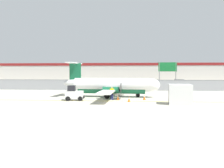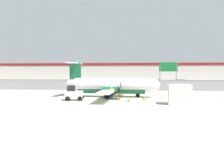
{
  "view_description": "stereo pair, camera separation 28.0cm",
  "coord_description": "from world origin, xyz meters",
  "views": [
    {
      "loc": [
        1.45,
        -24.41,
        3.49
      ],
      "look_at": [
        -1.16,
        7.56,
        1.8
      ],
      "focal_mm": 35.0,
      "sensor_mm": 36.0,
      "label": 1
    },
    {
      "loc": [
        1.73,
        -24.38,
        3.49
      ],
      "look_at": [
        -1.16,
        7.56,
        1.8
      ],
      "focal_mm": 35.0,
      "sensor_mm": 36.0,
      "label": 2
    }
  ],
  "objects": [
    {
      "name": "ground_plane",
      "position": [
        0.0,
        2.0,
        0.0
      ],
      "size": [
        140.0,
        140.0,
        0.01
      ],
      "color": "#B2AD99"
    },
    {
      "name": "perimeter_fence",
      "position": [
        0.0,
        18.0,
        1.12
      ],
      "size": [
        98.0,
        0.1,
        2.1
      ],
      "color": "gray",
      "rests_on": "ground"
    },
    {
      "name": "parking_lot_strip",
      "position": [
        0.0,
        29.5,
        0.06
      ],
      "size": [
        98.0,
        17.0,
        0.12
      ],
      "color": "#38383A",
      "rests_on": "ground"
    },
    {
      "name": "background_building",
      "position": [
        0.0,
        47.99,
        3.26
      ],
      "size": [
        91.0,
        8.1,
        6.5
      ],
      "color": "beige",
      "rests_on": "ground"
    },
    {
      "name": "commuter_airplane",
      "position": [
        -0.92,
        6.55,
        1.6
      ],
      "size": [
        13.94,
        16.06,
        4.92
      ],
      "rotation": [
        0.0,
        0.0,
        -0.05
      ],
      "color": "white",
      "rests_on": "ground"
    },
    {
      "name": "baggage_tug",
      "position": [
        -5.5,
        2.31,
        0.86
      ],
      "size": [
        2.45,
        1.64,
        1.88
      ],
      "rotation": [
        0.0,
        0.0,
        0.13
      ],
      "color": "silver",
      "rests_on": "ground"
    },
    {
      "name": "ground_crew_worker",
      "position": [
        -0.81,
        3.19,
        0.95
      ],
      "size": [
        0.54,
        0.44,
        1.7
      ],
      "rotation": [
        0.0,
        0.0,
        5.07
      ],
      "color": "#191E4C",
      "rests_on": "ground"
    },
    {
      "name": "cargo_container",
      "position": [
        6.95,
        -0.1,
        1.1
      ],
      "size": [
        2.64,
        2.29,
        2.2
      ],
      "rotation": [
        0.0,
        0.0,
        -0.13
      ],
      "color": "silver",
      "rests_on": "ground"
    },
    {
      "name": "traffic_cone_near_left",
      "position": [
        1.37,
        1.52,
        0.31
      ],
      "size": [
        0.36,
        0.36,
        0.64
      ],
      "color": "orange",
      "rests_on": "ground"
    },
    {
      "name": "traffic_cone_near_right",
      "position": [
        -0.06,
        3.32,
        0.31
      ],
      "size": [
        0.36,
        0.36,
        0.64
      ],
      "color": "orange",
      "rests_on": "ground"
    },
    {
      "name": "traffic_cone_far_left",
      "position": [
        3.32,
        3.57,
        0.31
      ],
      "size": [
        0.36,
        0.36,
        0.64
      ],
      "color": "orange",
      "rests_on": "ground"
    },
    {
      "name": "parked_car_0",
      "position": [
        -13.83,
        34.46,
        0.89
      ],
      "size": [
        4.21,
        2.02,
        1.58
      ],
      "rotation": [
        0.0,
        0.0,
        3.14
      ],
      "color": "#B28C19",
      "rests_on": "parking_lot_strip"
    },
    {
      "name": "parked_car_1",
      "position": [
        -6.14,
        23.69,
        0.89
      ],
      "size": [
        4.35,
        2.32,
        1.58
      ],
      "rotation": [
        0.0,
        0.0,
        3.04
      ],
      "color": "#19662D",
      "rests_on": "parking_lot_strip"
    },
    {
      "name": "parked_car_2",
      "position": [
        -0.25,
        34.68,
        0.89
      ],
      "size": [
        4.35,
        2.32,
        1.58
      ],
      "rotation": [
        0.0,
        0.0,
        0.1
      ],
      "color": "black",
      "rests_on": "parking_lot_strip"
    },
    {
      "name": "parked_car_3",
      "position": [
        7.63,
        30.97,
        0.89
      ],
      "size": [
        4.29,
        2.18,
        1.58
      ],
      "rotation": [
        0.0,
        0.0,
        3.2
      ],
      "color": "#B28C19",
      "rests_on": "parking_lot_strip"
    },
    {
      "name": "parked_car_4",
      "position": [
        14.07,
        33.16,
        0.89
      ],
      "size": [
        4.27,
        2.14,
        1.58
      ],
      "rotation": [
        0.0,
        0.0,
        3.18
      ],
      "color": "gray",
      "rests_on": "parking_lot_strip"
    },
    {
      "name": "highway_sign",
      "position": [
        8.91,
        19.52,
        4.14
      ],
      "size": [
        3.6,
        0.14,
        5.5
      ],
      "color": "slate",
      "rests_on": "ground"
    }
  ]
}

